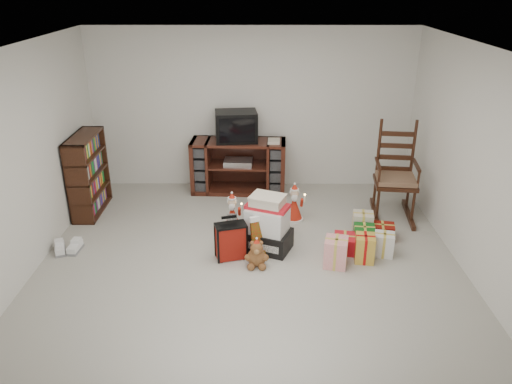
# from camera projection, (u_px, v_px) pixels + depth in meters

# --- Properties ---
(room) EXTENTS (5.01, 5.01, 2.51)m
(room) POSITION_uv_depth(u_px,v_px,m) (249.00, 166.00, 5.46)
(room) COLOR #ACA99E
(room) RESTS_ON ground
(tv_stand) EXTENTS (1.48, 0.59, 0.83)m
(tv_stand) POSITION_uv_depth(u_px,v_px,m) (238.00, 166.00, 7.82)
(tv_stand) COLOR #431D13
(tv_stand) RESTS_ON floor
(bookshelf) EXTENTS (0.31, 0.94, 1.14)m
(bookshelf) POSITION_uv_depth(u_px,v_px,m) (88.00, 175.00, 7.09)
(bookshelf) COLOR #391C0F
(bookshelf) RESTS_ON floor
(rocking_chair) EXTENTS (0.66, 0.98, 1.40)m
(rocking_chair) POSITION_uv_depth(u_px,v_px,m) (394.00, 183.00, 7.02)
(rocking_chair) COLOR #391C0F
(rocking_chair) RESTS_ON floor
(gift_pile) EXTENTS (0.68, 0.60, 0.71)m
(gift_pile) POSITION_uv_depth(u_px,v_px,m) (267.00, 227.00, 6.16)
(gift_pile) COLOR black
(gift_pile) RESTS_ON floor
(red_suitcase) EXTENTS (0.39, 0.27, 0.53)m
(red_suitcase) POSITION_uv_depth(u_px,v_px,m) (231.00, 241.00, 5.99)
(red_suitcase) COLOR maroon
(red_suitcase) RESTS_ON floor
(stocking) EXTENTS (0.27, 0.20, 0.54)m
(stocking) POSITION_uv_depth(u_px,v_px,m) (259.00, 236.00, 6.02)
(stocking) COLOR #0B6912
(stocking) RESTS_ON floor
(teddy_bear) EXTENTS (0.22, 0.20, 0.33)m
(teddy_bear) POSITION_uv_depth(u_px,v_px,m) (257.00, 255.00, 5.85)
(teddy_bear) COLOR brown
(teddy_bear) RESTS_ON floor
(santa_figurine) EXTENTS (0.27, 0.26, 0.55)m
(santa_figurine) POSITION_uv_depth(u_px,v_px,m) (294.00, 206.00, 6.94)
(santa_figurine) COLOR #AF2312
(santa_figurine) RESTS_ON floor
(mrs_claus_figurine) EXTENTS (0.26, 0.25, 0.54)m
(mrs_claus_figurine) POSITION_uv_depth(u_px,v_px,m) (232.00, 215.00, 6.69)
(mrs_claus_figurine) COLOR #AF2312
(mrs_claus_figurine) RESTS_ON floor
(sneaker_pair) EXTENTS (0.35, 0.30, 0.10)m
(sneaker_pair) POSITION_uv_depth(u_px,v_px,m) (68.00, 248.00, 6.20)
(sneaker_pair) COLOR white
(sneaker_pair) RESTS_ON floor
(gift_cluster) EXTENTS (0.79, 1.16, 0.27)m
(gift_cluster) POSITION_uv_depth(u_px,v_px,m) (361.00, 239.00, 6.22)
(gift_cluster) COLOR red
(gift_cluster) RESTS_ON floor
(crt_television) EXTENTS (0.67, 0.51, 0.46)m
(crt_television) POSITION_uv_depth(u_px,v_px,m) (236.00, 126.00, 7.56)
(crt_television) COLOR black
(crt_television) RESTS_ON tv_stand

